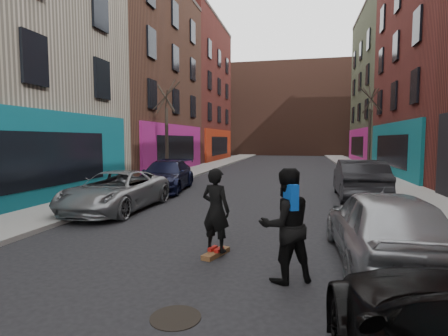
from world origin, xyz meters
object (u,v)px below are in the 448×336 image
at_px(tree_left_far, 167,123).
at_px(manhole, 176,318).
at_px(tree_right_far, 370,123).
at_px(parked_right_end, 359,179).
at_px(parked_left_end, 166,176).
at_px(pedestrian, 286,225).
at_px(parked_left_far, 116,191).
at_px(parked_right_far, 384,226).
at_px(skateboarder, 216,210).
at_px(skateboard, 216,253).

height_order(tree_left_far, manhole, tree_left_far).
relative_size(tree_right_far, manhole, 9.71).
distance_m(parked_right_end, manhole, 11.45).
distance_m(parked_left_end, pedestrian, 11.26).
height_order(parked_left_far, parked_right_far, parked_right_far).
xyz_separation_m(parked_left_far, parked_right_far, (7.74, -3.66, 0.09)).
bearing_deg(parked_right_end, parked_right_far, 85.45).
relative_size(tree_right_far, skateboarder, 3.90).
bearing_deg(skateboarder, pedestrian, 163.81).
distance_m(tree_right_far, pedestrian, 20.44).
relative_size(tree_left_far, skateboarder, 3.73).
distance_m(parked_left_end, skateboarder, 9.64).
distance_m(skateboard, manhole, 2.61).
bearing_deg(tree_right_far, parked_right_end, -101.94).
xyz_separation_m(pedestrian, manhole, (-1.40, -1.59, -0.97)).
relative_size(parked_right_end, pedestrian, 2.51).
bearing_deg(tree_left_far, pedestrian, -61.06).
bearing_deg(skateboarder, tree_right_far, -90.20).
distance_m(parked_left_end, parked_right_end, 8.57).
xyz_separation_m(tree_left_far, parked_left_far, (1.66, -8.86, -2.71)).
xyz_separation_m(tree_left_far, parked_left_end, (1.60, -4.17, -2.67)).
bearing_deg(parked_right_end, pedestrian, 75.11).
relative_size(pedestrian, manhole, 2.78).
height_order(tree_left_far, tree_right_far, tree_right_far).
relative_size(tree_left_far, skateboard, 8.12).
bearing_deg(parked_left_end, manhole, -74.77).
bearing_deg(parked_left_end, parked_left_far, -96.41).
distance_m(parked_right_far, parked_right_end, 7.96).
height_order(parked_left_end, parked_right_end, parked_right_end).
relative_size(parked_left_end, manhole, 7.03).
bearing_deg(parked_left_far, parked_right_end, 26.93).
bearing_deg(parked_left_far, pedestrian, -39.03).
xyz_separation_m(parked_left_far, parked_right_end, (8.50, 4.27, 0.13)).
distance_m(tree_right_far, parked_right_end, 11.16).
distance_m(tree_right_far, manhole, 22.46).
bearing_deg(pedestrian, skateboarder, -62.85).
distance_m(parked_left_end, manhole, 12.05).
bearing_deg(manhole, skateboarder, 91.52).
relative_size(parked_left_far, skateboarder, 2.77).
xyz_separation_m(skateboarder, manhole, (0.07, -2.61, -0.97)).
height_order(skateboard, manhole, skateboard).
height_order(parked_right_end, manhole, parked_right_end).
height_order(parked_left_far, parked_left_end, parked_left_end).
bearing_deg(tree_left_far, parked_right_end, -24.31).
bearing_deg(parked_left_end, tree_left_far, 103.85).
relative_size(parked_left_far, parked_right_far, 1.08).
bearing_deg(tree_left_far, skateboard, -64.29).
xyz_separation_m(parked_right_far, pedestrian, (-1.82, -1.19, 0.22)).
bearing_deg(parked_left_end, parked_right_end, -9.95).
xyz_separation_m(parked_left_far, pedestrian, (5.92, -4.84, 0.31)).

